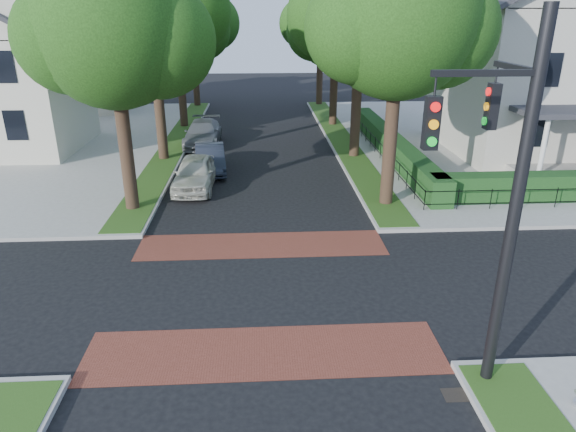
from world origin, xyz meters
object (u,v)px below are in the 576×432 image
object	(u,v)px
parked_car_rear	(203,133)
traffic_signal	(504,187)
parked_car_front	(195,173)
parked_car_middle	(210,159)

from	to	relation	value
parked_car_rear	traffic_signal	bearing A→B (deg)	-69.08
parked_car_front	parked_car_middle	world-z (taller)	parked_car_front
traffic_signal	parked_car_front	world-z (taller)	traffic_signal
traffic_signal	parked_car_rear	bearing A→B (deg)	110.22
traffic_signal	parked_car_rear	size ratio (longest dim) A/B	1.52
parked_car_front	parked_car_middle	bearing A→B (deg)	82.73
traffic_signal	parked_car_rear	xyz separation A→B (m)	(-8.49, 23.05, -3.94)
parked_car_middle	parked_car_front	bearing A→B (deg)	-106.04
parked_car_front	parked_car_middle	size ratio (longest dim) A/B	1.07
traffic_signal	parked_car_rear	world-z (taller)	traffic_signal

